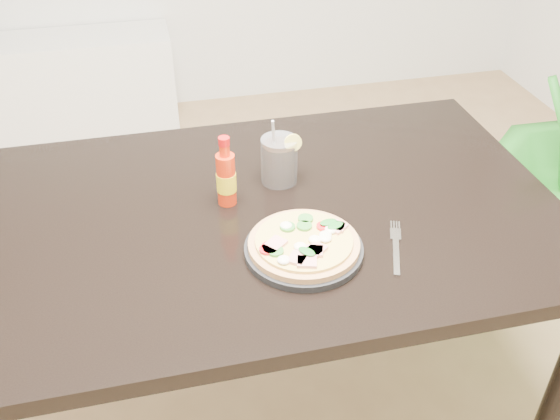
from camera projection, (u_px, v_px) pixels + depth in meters
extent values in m
cube|color=black|center=(269.00, 215.00, 1.50)|extent=(1.40, 0.90, 0.04)
cylinder|color=black|center=(558.00, 394.00, 1.53)|extent=(0.06, 0.06, 0.71)
cylinder|color=black|center=(39.00, 269.00, 1.91)|extent=(0.06, 0.06, 0.71)
cylinder|color=black|center=(427.00, 213.00, 2.15)|extent=(0.06, 0.06, 0.71)
cylinder|color=black|center=(304.00, 250.00, 1.35)|extent=(0.26, 0.26, 0.02)
cylinder|color=tan|center=(304.00, 244.00, 1.34)|extent=(0.24, 0.24, 0.01)
cylinder|color=#D6B85D|center=(304.00, 240.00, 1.34)|extent=(0.21, 0.21, 0.01)
cube|color=pink|center=(307.00, 262.00, 1.27)|extent=(0.05, 0.04, 0.01)
cube|color=pink|center=(335.00, 226.00, 1.37)|extent=(0.05, 0.05, 0.01)
cube|color=pink|center=(276.00, 243.00, 1.32)|extent=(0.05, 0.05, 0.01)
cube|color=pink|center=(313.00, 251.00, 1.30)|extent=(0.05, 0.04, 0.01)
cube|color=pink|center=(316.00, 249.00, 1.30)|extent=(0.05, 0.05, 0.01)
cube|color=pink|center=(298.00, 258.00, 1.28)|extent=(0.05, 0.05, 0.01)
cube|color=pink|center=(337.00, 227.00, 1.36)|extent=(0.05, 0.05, 0.01)
cylinder|color=red|center=(324.00, 226.00, 1.37)|extent=(0.03, 0.03, 0.01)
cylinder|color=red|center=(269.00, 247.00, 1.31)|extent=(0.03, 0.03, 0.01)
cylinder|color=red|center=(270.00, 250.00, 1.30)|extent=(0.03, 0.03, 0.01)
cylinder|color=red|center=(267.00, 250.00, 1.30)|extent=(0.03, 0.03, 0.01)
cylinder|color=#35812B|center=(304.00, 226.00, 1.37)|extent=(0.03, 0.03, 0.01)
cylinder|color=#35812B|center=(306.00, 219.00, 1.39)|extent=(0.03, 0.03, 0.01)
cylinder|color=#35812B|center=(288.00, 227.00, 1.36)|extent=(0.03, 0.03, 0.01)
cylinder|color=#35812B|center=(276.00, 251.00, 1.30)|extent=(0.03, 0.03, 0.01)
ellipsoid|color=white|center=(331.00, 230.00, 1.36)|extent=(0.03, 0.03, 0.01)
ellipsoid|color=white|center=(286.00, 226.00, 1.37)|extent=(0.03, 0.03, 0.01)
ellipsoid|color=white|center=(315.00, 239.00, 1.33)|extent=(0.03, 0.03, 0.01)
ellipsoid|color=white|center=(284.00, 260.00, 1.27)|extent=(0.03, 0.03, 0.01)
ellipsoid|color=white|center=(300.00, 247.00, 1.31)|extent=(0.03, 0.03, 0.01)
ellipsoid|color=white|center=(325.00, 235.00, 1.34)|extent=(0.03, 0.03, 0.01)
ellipsoid|color=white|center=(325.00, 238.00, 1.33)|extent=(0.03, 0.03, 0.01)
ellipsoid|color=#1B7320|center=(335.00, 225.00, 1.36)|extent=(0.05, 0.04, 0.00)
ellipsoid|color=#1B7320|center=(307.00, 251.00, 1.29)|extent=(0.04, 0.05, 0.00)
ellipsoid|color=#1B7320|center=(328.00, 222.00, 1.37)|extent=(0.04, 0.03, 0.00)
cylinder|color=red|center=(226.00, 180.00, 1.47)|extent=(0.05, 0.05, 0.13)
cylinder|color=yellow|center=(226.00, 182.00, 1.48)|extent=(0.05, 0.05, 0.05)
cylinder|color=red|center=(225.00, 150.00, 1.42)|extent=(0.02, 0.02, 0.03)
cylinder|color=red|center=(224.00, 141.00, 1.41)|extent=(0.03, 0.03, 0.02)
cylinder|color=black|center=(279.00, 163.00, 1.56)|extent=(0.08, 0.08, 0.10)
cylinder|color=silver|center=(279.00, 160.00, 1.55)|extent=(0.09, 0.09, 0.12)
cylinder|color=#F2E059|center=(293.00, 143.00, 1.51)|extent=(0.04, 0.01, 0.04)
cylinder|color=#B2B2B7|center=(274.00, 147.00, 1.54)|extent=(0.03, 0.06, 0.17)
cube|color=silver|center=(396.00, 257.00, 1.34)|extent=(0.05, 0.12, 0.00)
cube|color=silver|center=(395.00, 234.00, 1.40)|extent=(0.04, 0.05, 0.00)
cube|color=silver|center=(391.00, 225.00, 1.43)|extent=(0.01, 0.03, 0.00)
cube|color=silver|center=(394.00, 225.00, 1.43)|extent=(0.01, 0.03, 0.00)
cube|color=silver|center=(397.00, 226.00, 1.43)|extent=(0.01, 0.03, 0.00)
cube|color=silver|center=(399.00, 226.00, 1.43)|extent=(0.01, 0.03, 0.00)
cube|color=white|center=(37.00, 88.00, 3.22)|extent=(1.40, 0.34, 0.50)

